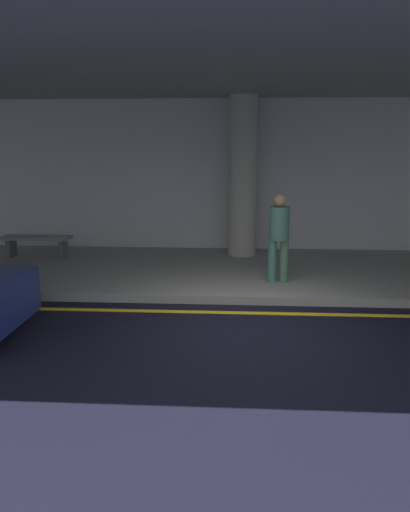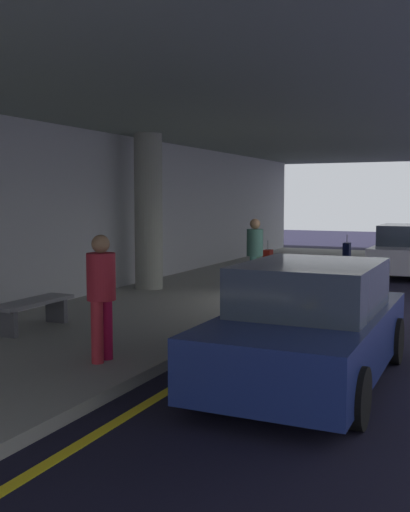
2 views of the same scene
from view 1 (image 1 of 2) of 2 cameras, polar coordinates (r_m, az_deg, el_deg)
The scene contains 8 objects.
ground_plane at distance 7.92m, azimuth 4.40°, elevation -7.73°, with size 60.00×60.00×0.00m, color black.
sidewalk at distance 10.86m, azimuth 4.19°, elevation -1.73°, with size 26.00×4.20×0.15m, color gray.
lane_stripe_yellow at distance 8.46m, azimuth 4.35°, elevation -6.36°, with size 26.00×0.14×0.01m, color yellow.
support_column_left_mid at distance 11.93m, azimuth 4.27°, elevation 8.78°, with size 0.66×0.66×3.65m, color gray.
ceiling_overhang at distance 10.11m, azimuth 4.59°, elevation 19.34°, with size 28.00×13.20×0.30m, color gray.
terminal_back_wall at distance 12.81m, azimuth 4.22°, elevation 8.69°, with size 26.00×0.30×3.80m, color #A8A8AD.
traveler_with_luggage at distance 9.64m, azimuth 8.28°, elevation 2.66°, with size 0.38×0.38×1.68m.
bench_metal at distance 12.47m, azimuth -18.33°, elevation 1.51°, with size 1.60×0.50×0.48m.
Camera 1 is at (-0.14, -7.44, 2.72)m, focal length 35.71 mm.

